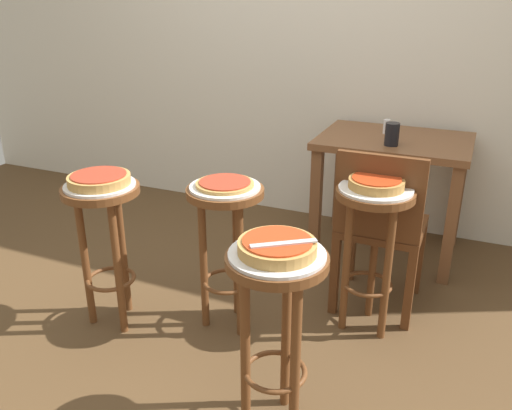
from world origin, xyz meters
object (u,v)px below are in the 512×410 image
(pizza_foreground, at_px, (277,247))
(stool_leftside, at_px, (226,229))
(pizza_middle, at_px, (99,179))
(pizza_rear, at_px, (376,183))
(pizza_leftside, at_px, (225,184))
(pizza_server_knife, at_px, (284,243))
(stool_foreground, at_px, (276,307))
(condiment_shaker, at_px, (387,127))
(serving_plate_leftside, at_px, (225,187))
(serving_plate_middle, at_px, (100,185))
(stool_rear, at_px, (372,231))
(dining_table, at_px, (393,160))
(serving_plate_foreground, at_px, (277,254))
(cup_near_edge, at_px, (392,134))
(stool_middle, at_px, (105,227))
(wooden_chair, at_px, (380,225))
(serving_plate_rear, at_px, (376,189))

(pizza_foreground, bearing_deg, stool_leftside, 131.38)
(pizza_middle, height_order, pizza_rear, same)
(pizza_leftside, height_order, pizza_server_knife, pizza_server_knife)
(stool_foreground, height_order, condiment_shaker, condiment_shaker)
(serving_plate_leftside, height_order, pizza_rear, pizza_rear)
(stool_foreground, height_order, pizza_leftside, pizza_leftside)
(serving_plate_middle, bearing_deg, stool_rear, 21.25)
(stool_foreground, bearing_deg, serving_plate_leftside, 131.38)
(stool_foreground, height_order, dining_table, dining_table)
(stool_leftside, bearing_deg, serving_plate_leftside, 180.00)
(pizza_middle, distance_m, condiment_shaker, 1.70)
(stool_leftside, height_order, pizza_server_knife, pizza_server_knife)
(pizza_leftside, xyz_separation_m, stool_rear, (0.62, 0.24, -0.22))
(serving_plate_foreground, distance_m, pizza_server_knife, 0.07)
(pizza_foreground, distance_m, cup_near_edge, 1.44)
(stool_rear, distance_m, dining_table, 0.87)
(stool_middle, relative_size, condiment_shaker, 8.41)
(cup_near_edge, xyz_separation_m, wooden_chair, (0.07, -0.51, -0.32))
(wooden_chair, relative_size, pizza_server_knife, 3.86)
(pizza_foreground, bearing_deg, pizza_rear, 77.07)
(stool_foreground, relative_size, wooden_chair, 0.83)
(stool_leftside, relative_size, pizza_server_knife, 3.20)
(serving_plate_middle, height_order, wooden_chair, wooden_chair)
(pizza_foreground, distance_m, condiment_shaker, 1.68)
(cup_near_edge, height_order, wooden_chair, wooden_chair)
(stool_middle, distance_m, stool_rear, 1.22)
(serving_plate_middle, bearing_deg, wooden_chair, 28.34)
(serving_plate_rear, relative_size, pizza_server_knife, 1.47)
(pizza_leftside, distance_m, wooden_chair, 0.79)
(stool_middle, relative_size, stool_leftside, 1.00)
(condiment_shaker, distance_m, wooden_chair, 0.83)
(pizza_foreground, xyz_separation_m, pizza_server_knife, (0.03, -0.02, 0.03))
(pizza_foreground, bearing_deg, dining_table, 86.28)
(wooden_chair, bearing_deg, pizza_foreground, -100.90)
(dining_table, distance_m, pizza_server_knife, 1.64)
(pizza_leftside, height_order, cup_near_edge, cup_near_edge)
(stool_rear, xyz_separation_m, cup_near_edge, (-0.06, 0.69, 0.28))
(pizza_rear, distance_m, condiment_shaker, 0.95)
(pizza_rear, xyz_separation_m, wooden_chair, (0.01, 0.17, -0.27))
(serving_plate_foreground, bearing_deg, pizza_server_knife, -33.69)
(stool_middle, relative_size, pizza_leftside, 2.74)
(pizza_middle, distance_m, serving_plate_leftside, 0.56)
(cup_near_edge, bearing_deg, serving_plate_middle, -133.60)
(pizza_middle, distance_m, wooden_chair, 1.33)
(stool_foreground, relative_size, pizza_foreground, 2.69)
(pizza_leftside, xyz_separation_m, cup_near_edge, (0.56, 0.93, 0.06))
(serving_plate_rear, bearing_deg, stool_middle, -158.75)
(pizza_foreground, relative_size, condiment_shaker, 3.12)
(stool_leftside, relative_size, serving_plate_rear, 2.17)
(stool_leftside, bearing_deg, stool_middle, -158.91)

